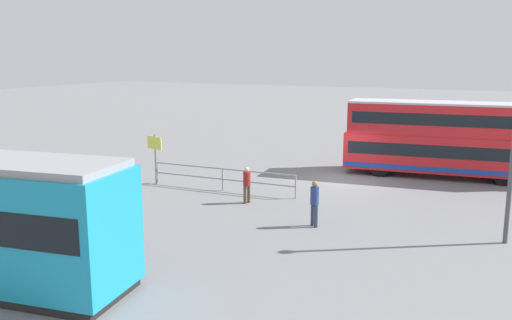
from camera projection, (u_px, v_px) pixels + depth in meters
name	position (u px, v px, depth m)	size (l,w,h in m)	color
ground_plane	(345.00, 181.00, 27.77)	(160.00, 160.00, 0.00)	slate
double_decker_bus	(445.00, 139.00, 28.40)	(10.45, 3.53, 3.94)	red
pedestrian_near_railing	(247.00, 183.00, 23.51)	(0.41, 0.41, 1.59)	#4C3F2D
pedestrian_crossing	(315.00, 200.00, 20.27)	(0.44, 0.44, 1.75)	#33384C
pedestrian_railing	(223.00, 175.00, 25.75)	(7.42, 0.29, 1.08)	gray
info_sign	(155.00, 150.00, 26.80)	(1.05, 0.36, 2.50)	slate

